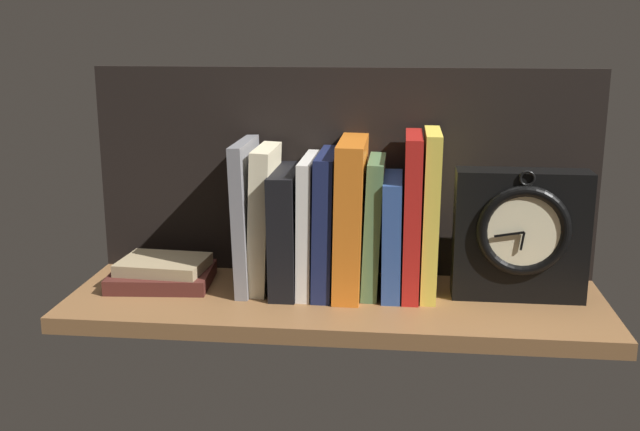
% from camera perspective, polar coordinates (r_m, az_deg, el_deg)
% --- Properties ---
extents(ground_plane, '(0.83, 0.27, 0.03)m').
position_cam_1_polar(ground_plane, '(1.19, 1.17, -6.72)').
color(ground_plane, brown).
extents(back_panel, '(0.83, 0.01, 0.35)m').
position_cam_1_polar(back_panel, '(1.26, 1.74, 3.26)').
color(back_panel, black).
rests_on(back_panel, ground_plane).
extents(book_gray_chess, '(0.03, 0.15, 0.24)m').
position_cam_1_polar(book_gray_chess, '(1.21, -5.52, 0.04)').
color(book_gray_chess, gray).
rests_on(book_gray_chess, ground_plane).
extents(book_cream_twain, '(0.04, 0.13, 0.23)m').
position_cam_1_polar(book_cream_twain, '(1.21, -4.23, -0.19)').
color(book_cream_twain, beige).
rests_on(book_cream_twain, ground_plane).
extents(book_black_skeptic, '(0.04, 0.16, 0.19)m').
position_cam_1_polar(book_black_skeptic, '(1.20, -2.45, -1.06)').
color(book_black_skeptic, black).
rests_on(book_black_skeptic, ground_plane).
extents(book_white_catcher, '(0.02, 0.15, 0.21)m').
position_cam_1_polar(book_white_catcher, '(1.20, -0.84, -0.62)').
color(book_white_catcher, silver).
rests_on(book_white_catcher, ground_plane).
extents(book_navy_bierce, '(0.03, 0.16, 0.22)m').
position_cam_1_polar(book_navy_bierce, '(1.19, 0.50, -0.49)').
color(book_navy_bierce, '#192147').
rests_on(book_navy_bierce, ground_plane).
extents(book_orange_pandolfini, '(0.05, 0.17, 0.24)m').
position_cam_1_polar(book_orange_pandolfini, '(1.19, 2.34, -0.06)').
color(book_orange_pandolfini, orange).
rests_on(book_orange_pandolfini, ground_plane).
extents(book_green_romantic, '(0.03, 0.13, 0.21)m').
position_cam_1_polar(book_green_romantic, '(1.19, 4.06, -0.76)').
color(book_green_romantic, '#476B44').
rests_on(book_green_romantic, ground_plane).
extents(book_blue_modern, '(0.03, 0.14, 0.18)m').
position_cam_1_polar(book_blue_modern, '(1.19, 5.47, -1.46)').
color(book_blue_modern, '#2D4C8E').
rests_on(book_blue_modern, ground_plane).
extents(book_red_requiem, '(0.03, 0.14, 0.25)m').
position_cam_1_polar(book_red_requiem, '(1.18, 6.96, 0.06)').
color(book_red_requiem, red).
rests_on(book_red_requiem, ground_plane).
extents(book_yellow_seinlanguage, '(0.03, 0.13, 0.26)m').
position_cam_1_polar(book_yellow_seinlanguage, '(1.18, 8.30, 0.15)').
color(book_yellow_seinlanguage, gold).
rests_on(book_yellow_seinlanguage, ground_plane).
extents(framed_clock, '(0.20, 0.07, 0.21)m').
position_cam_1_polar(framed_clock, '(1.19, 14.90, -1.39)').
color(framed_clock, black).
rests_on(framed_clock, ground_plane).
extents(book_stack_side, '(0.17, 0.14, 0.04)m').
position_cam_1_polar(book_stack_side, '(1.26, -11.79, -4.24)').
color(book_stack_side, '#471E19').
rests_on(book_stack_side, ground_plane).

